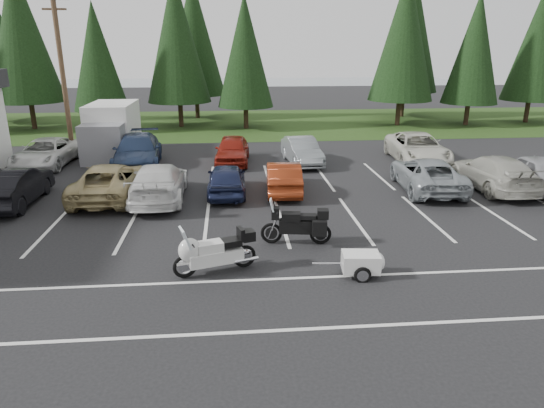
{
  "coord_description": "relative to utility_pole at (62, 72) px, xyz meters",
  "views": [
    {
      "loc": [
        -1.29,
        -15.35,
        6.09
      ],
      "look_at": [
        0.02,
        -0.5,
        1.17
      ],
      "focal_mm": 32.0,
      "sensor_mm": 36.0,
      "label": 1
    }
  ],
  "objects": [
    {
      "name": "ground",
      "position": [
        10.0,
        -12.0,
        -4.7
      ],
      "size": [
        120.0,
        120.0,
        0.0
      ],
      "primitive_type": "plane",
      "color": "black",
      "rests_on": "ground"
    },
    {
      "name": "utility_pole",
      "position": [
        0.0,
        0.0,
        0.0
      ],
      "size": [
        1.6,
        0.26,
        9.0
      ],
      "color": "#473321",
      "rests_on": "ground"
    },
    {
      "name": "box_truck",
      "position": [
        2.0,
        0.5,
        -3.25
      ],
      "size": [
        2.4,
        5.6,
        2.9
      ],
      "primitive_type": null,
      "color": "silver",
      "rests_on": "ground"
    },
    {
      "name": "conifer_7",
      "position": [
        27.5,
        9.8,
        1.11
      ],
      "size": [
        4.27,
        4.27,
        9.94
      ],
      "color": "#332316",
      "rests_on": "ground"
    },
    {
      "name": "car_far_3",
      "position": [
        12.54,
        -2.19,
        -4.01
      ],
      "size": [
        1.88,
        4.32,
        1.38
      ],
      "primitive_type": "imported",
      "rotation": [
        0.0,
        0.0,
        0.1
      ],
      "color": "slate",
      "rests_on": "ground"
    },
    {
      "name": "touring_motorcycle",
      "position": [
        8.22,
        -14.93,
        -3.96
      ],
      "size": [
        2.77,
        1.59,
        1.47
      ],
      "primitive_type": null,
      "rotation": [
        0.0,
        0.0,
        0.31
      ],
      "color": "silver",
      "rests_on": "ground"
    },
    {
      "name": "car_near_7",
      "position": [
        20.21,
        -7.68,
        -3.95
      ],
      "size": [
        2.12,
        5.17,
        1.5
      ],
      "primitive_type": "imported",
      "rotation": [
        0.0,
        0.0,
        3.15
      ],
      "color": "#ADAB9E",
      "rests_on": "ground"
    },
    {
      "name": "car_near_2",
      "position": [
        3.73,
        -7.54,
        -3.97
      ],
      "size": [
        2.49,
        5.27,
        1.46
      ],
      "primitive_type": "imported",
      "rotation": [
        0.0,
        0.0,
        3.13
      ],
      "color": "#978758",
      "rests_on": "ground"
    },
    {
      "name": "car_far_1",
      "position": [
        3.94,
        -2.17,
        -3.88
      ],
      "size": [
        2.79,
        5.84,
        1.64
      ],
      "primitive_type": "imported",
      "rotation": [
        0.0,
        0.0,
        0.09
      ],
      "color": "#1C2A46",
      "rests_on": "ground"
    },
    {
      "name": "car_near_3",
      "position": [
        5.77,
        -7.97,
        -3.95
      ],
      "size": [
        2.18,
        5.2,
        1.5
      ],
      "primitive_type": "imported",
      "rotation": [
        0.0,
        0.0,
        3.16
      ],
      "color": "silver",
      "rests_on": "ground"
    },
    {
      "name": "conifer_6",
      "position": [
        22.0,
        10.1,
        2.01
      ],
      "size": [
        4.93,
        4.93,
        11.48
      ],
      "color": "#332316",
      "rests_on": "ground"
    },
    {
      "name": "conifer_back_b",
      "position": [
        6.0,
        15.5,
        2.07
      ],
      "size": [
        4.97,
        4.97,
        11.58
      ],
      "color": "#332316",
      "rests_on": "ground"
    },
    {
      "name": "car_far_4",
      "position": [
        18.81,
        -2.39,
        -3.93
      ],
      "size": [
        3.01,
        5.74,
        1.54
      ],
      "primitive_type": "imported",
      "rotation": [
        0.0,
        0.0,
        -0.08
      ],
      "color": "beige",
      "rests_on": "ground"
    },
    {
      "name": "conifer_back_c",
      "position": [
        24.0,
        14.8,
        2.8
      ],
      "size": [
        5.5,
        5.5,
        12.81
      ],
      "color": "#332316",
      "rests_on": "ground"
    },
    {
      "name": "car_near_8",
      "position": [
        22.0,
        -7.86,
        -3.91
      ],
      "size": [
        2.19,
        4.75,
        1.58
      ],
      "primitive_type": "imported",
      "rotation": [
        0.0,
        0.0,
        3.07
      ],
      "color": "#9A9B9F",
      "rests_on": "ground"
    },
    {
      "name": "stall_markings",
      "position": [
        10.0,
        -10.0,
        -4.69
      ],
      "size": [
        32.0,
        16.0,
        0.01
      ],
      "primitive_type": "cube",
      "color": "silver",
      "rests_on": "ground"
    },
    {
      "name": "lake_water",
      "position": [
        14.0,
        43.0,
        -4.7
      ],
      "size": [
        70.0,
        50.0,
        0.02
      ],
      "primitive_type": "cube",
      "color": "gray",
      "rests_on": "ground"
    },
    {
      "name": "car_near_4",
      "position": [
        8.54,
        -7.47,
        -4.03
      ],
      "size": [
        1.64,
        3.97,
        1.34
      ],
      "primitive_type": "imported",
      "rotation": [
        0.0,
        0.0,
        3.13
      ],
      "color": "#181E3D",
      "rests_on": "ground"
    },
    {
      "name": "conifer_3",
      "position": [
        -0.5,
        9.4,
        0.57
      ],
      "size": [
        3.87,
        3.87,
        9.02
      ],
      "color": "#332316",
      "rests_on": "ground"
    },
    {
      "name": "conifer_8",
      "position": [
        33.0,
        10.6,
        1.47
      ],
      "size": [
        4.53,
        4.53,
        10.56
      ],
      "color": "#332316",
      "rests_on": "ground"
    },
    {
      "name": "conifer_5",
      "position": [
        10.0,
        9.6,
        0.93
      ],
      "size": [
        4.14,
        4.14,
        9.63
      ],
      "color": "#332316",
      "rests_on": "ground"
    },
    {
      "name": "car_far_2",
      "position": [
        8.84,
        -1.72,
        -3.97
      ],
      "size": [
        2.01,
        4.37,
        1.45
      ],
      "primitive_type": "imported",
      "rotation": [
        0.0,
        0.0,
        -0.07
      ],
      "color": "maroon",
      "rests_on": "ground"
    },
    {
      "name": "car_near_1",
      "position": [
        0.15,
        -8.1,
        -3.94
      ],
      "size": [
        1.63,
        4.59,
        1.51
      ],
      "primitive_type": "imported",
      "rotation": [
        0.0,
        0.0,
        3.15
      ],
      "color": "black",
      "rests_on": "ground"
    },
    {
      "name": "cargo_trailer",
      "position": [
        12.21,
        -15.49,
        -4.36
      ],
      "size": [
        1.55,
        0.97,
        0.68
      ],
      "primitive_type": null,
      "rotation": [
        0.0,
        0.0,
        -0.1
      ],
      "color": "silver",
      "rests_on": "ground"
    },
    {
      "name": "conifer_2",
      "position": [
        -6.0,
        10.8,
        2.25
      ],
      "size": [
        5.1,
        5.1,
        11.89
      ],
      "color": "#332316",
      "rests_on": "ground"
    },
    {
      "name": "conifer_4",
      "position": [
        5.0,
        10.9,
        1.83
      ],
      "size": [
        4.8,
        4.8,
        11.17
      ],
      "color": "#332316",
      "rests_on": "ground"
    },
    {
      "name": "car_near_5",
      "position": [
        10.98,
        -7.31,
        -4.03
      ],
      "size": [
        1.64,
        4.12,
        1.33
      ],
      "primitive_type": "imported",
      "rotation": [
        0.0,
        0.0,
        3.08
      ],
      "color": "maroon",
      "rests_on": "ground"
    },
    {
      "name": "car_far_0",
      "position": [
        -0.89,
        -1.56,
        -3.99
      ],
      "size": [
        2.51,
        5.14,
        1.41
      ],
      "primitive_type": "imported",
      "rotation": [
        0.0,
        0.0,
        -0.04
      ],
      "color": "silver",
      "rests_on": "ground"
    },
    {
      "name": "car_near_6",
      "position": [
        17.27,
        -7.54,
        -3.99
      ],
      "size": [
        2.81,
        5.29,
        1.42
      ],
      "primitive_type": "imported",
      "rotation": [
        0.0,
        0.0,
        3.05
      ],
      "color": "gray",
      "rests_on": "ground"
    },
    {
      "name": "adventure_motorcycle",
      "position": [
        10.74,
        -13.08,
        -3.94
      ],
      "size": [
        2.58,
        1.19,
        1.52
      ],
      "primitive_type": null,
      "rotation": [
        0.0,
        0.0,
        -0.13
      ],
      "color": "black",
      "rests_on": "ground"
    },
    {
      "name": "grass_strip",
      "position": [
        10.0,
        12.0,
        -4.69
      ],
      "size": [
        80.0,
        16.0,
        0.01
      ],
      "primitive_type": "cube",
      "color": "#203611",
      "rests_on": "ground"
    }
  ]
}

